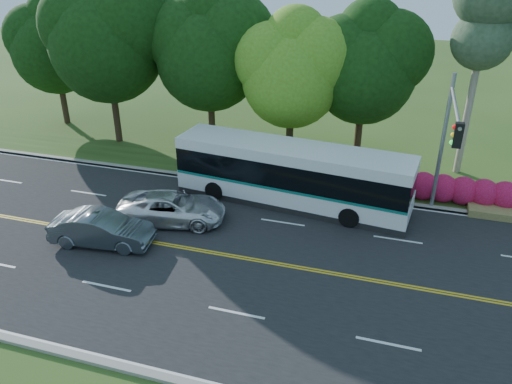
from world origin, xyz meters
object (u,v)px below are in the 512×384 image
(sedan, at_px, (102,229))
(suv, at_px, (172,208))
(traffic_signal, at_px, (448,134))
(transit_bus, at_px, (291,176))

(sedan, xyz_separation_m, suv, (2.12, 2.84, -0.04))
(traffic_signal, xyz_separation_m, sedan, (-14.34, -6.16, -3.89))
(traffic_signal, distance_m, sedan, 16.08)
(transit_bus, distance_m, suv, 6.28)
(sedan, distance_m, suv, 3.55)
(sedan, bearing_deg, traffic_signal, -73.60)
(transit_bus, relative_size, suv, 2.37)
(traffic_signal, xyz_separation_m, transit_bus, (-7.11, 0.24, -3.08))
(transit_bus, distance_m, sedan, 9.68)
(transit_bus, bearing_deg, sedan, -131.98)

